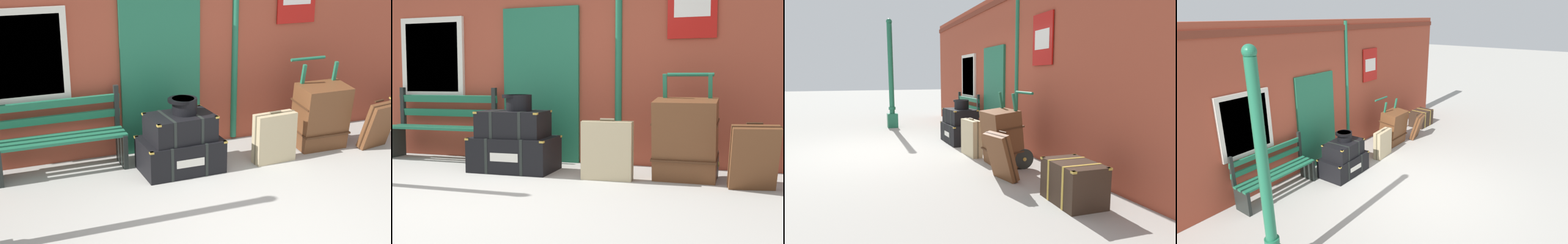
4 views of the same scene
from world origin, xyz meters
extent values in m
plane|color=#A3A099|center=(0.00, 0.00, 0.00)|extent=(60.00, 60.00, 0.00)
cube|color=#9E422D|center=(0.00, 2.60, 1.60)|extent=(10.40, 0.30, 3.20)
cube|color=#1E6647|center=(-0.29, 2.43, 1.05)|extent=(1.10, 0.05, 2.10)
cube|color=#123D2A|center=(-0.29, 2.41, 1.05)|extent=(0.06, 0.02, 2.10)
cube|color=silver|center=(-2.01, 2.43, 1.45)|extent=(1.04, 0.06, 1.16)
cube|color=silver|center=(-2.01, 2.41, 1.45)|extent=(0.88, 0.02, 1.00)
cylinder|color=#1E6647|center=(0.80, 2.45, 1.60)|extent=(0.09, 0.09, 3.14)
cube|color=#1E6647|center=(-1.70, 1.96, 0.45)|extent=(1.60, 0.09, 0.04)
cube|color=#1E6647|center=(-1.70, 2.10, 0.45)|extent=(1.60, 0.09, 0.04)
cube|color=#1E6647|center=(-1.70, 2.24, 0.45)|extent=(1.60, 0.09, 0.04)
cube|color=#1E6647|center=(-1.70, 2.30, 0.65)|extent=(1.60, 0.05, 0.10)
cube|color=#1E6647|center=(-1.70, 2.30, 0.85)|extent=(1.60, 0.05, 0.10)
cube|color=black|center=(-0.94, 2.10, 0.23)|extent=(0.06, 0.40, 0.45)
cube|color=black|center=(-0.94, 2.30, 0.73)|extent=(0.06, 0.06, 0.56)
cube|color=black|center=(-0.31, 1.65, 0.21)|extent=(1.02, 0.66, 0.42)
cube|color=black|center=(-0.53, 1.64, 0.21)|extent=(0.05, 0.65, 0.43)
cube|color=black|center=(-0.08, 1.65, 0.21)|extent=(0.05, 0.65, 0.43)
cube|color=#B79338|center=(-0.78, 1.33, 0.41)|extent=(0.05, 0.05, 0.02)
cube|color=#B79338|center=(0.18, 1.36, 0.41)|extent=(0.05, 0.05, 0.02)
cube|color=#B79338|center=(-0.80, 1.93, 0.41)|extent=(0.05, 0.05, 0.02)
cube|color=#B79338|center=(0.16, 1.96, 0.41)|extent=(0.05, 0.05, 0.02)
cube|color=silver|center=(-0.29, 1.32, 0.21)|extent=(0.36, 0.01, 0.10)
cube|color=black|center=(-0.31, 1.63, 0.58)|extent=(0.83, 0.59, 0.32)
cube|color=black|center=(-0.49, 1.62, 0.58)|extent=(0.07, 0.55, 0.33)
cube|color=black|center=(-0.13, 1.64, 0.58)|extent=(0.07, 0.55, 0.33)
cube|color=#B79338|center=(-0.67, 1.36, 0.73)|extent=(0.05, 0.05, 0.02)
cube|color=#B79338|center=(0.08, 1.41, 0.73)|extent=(0.05, 0.05, 0.02)
cube|color=#B79338|center=(-0.71, 1.86, 0.73)|extent=(0.05, 0.05, 0.02)
cube|color=#B79338|center=(0.05, 1.91, 0.73)|extent=(0.05, 0.05, 0.02)
cylinder|color=black|center=(-0.24, 1.65, 0.84)|extent=(0.31, 0.31, 0.20)
cylinder|color=black|center=(-0.29, 1.65, 0.92)|extent=(0.33, 0.33, 0.04)
cube|color=black|center=(1.76, 1.66, 0.01)|extent=(0.56, 0.28, 0.03)
cube|color=#1E6647|center=(1.51, 1.86, 0.59)|extent=(0.04, 0.26, 1.19)
cube|color=#1E6647|center=(2.01, 1.86, 0.59)|extent=(0.04, 0.26, 1.19)
cylinder|color=#1E6647|center=(1.76, 2.08, 1.18)|extent=(0.54, 0.04, 0.04)
cylinder|color=black|center=(1.44, 1.92, 0.16)|extent=(0.04, 0.32, 0.32)
cylinder|color=#B79338|center=(1.44, 1.92, 0.16)|extent=(0.07, 0.06, 0.06)
cylinder|color=black|center=(2.08, 1.92, 0.16)|extent=(0.04, 0.32, 0.32)
cylinder|color=#B79338|center=(2.08, 1.92, 0.16)|extent=(0.07, 0.06, 0.06)
cube|color=brown|center=(1.76, 1.68, 0.46)|extent=(0.68, 0.53, 0.92)
cube|color=#432715|center=(1.76, 1.68, 0.26)|extent=(0.70, 0.46, 0.07)
cube|color=#432715|center=(1.76, 1.68, 0.66)|extent=(0.70, 0.46, 0.07)
cube|color=tan|center=(0.93, 1.46, 0.33)|extent=(0.58, 0.23, 0.66)
cylinder|color=#71644C|center=(0.93, 1.46, 0.68)|extent=(0.16, 0.04, 0.03)
cube|color=brown|center=(0.93, 1.46, 0.33)|extent=(0.58, 0.07, 0.67)
cube|color=brown|center=(2.48, 1.35, 0.34)|extent=(0.52, 0.40, 0.68)
cylinder|color=#3A2112|center=(2.48, 1.38, 0.68)|extent=(0.16, 0.06, 0.03)
cube|color=#351E10|center=(2.48, 1.35, 0.34)|extent=(0.51, 0.30, 0.66)
camera|label=1|loc=(-2.70, -4.90, 2.98)|focal=54.68mm
camera|label=2|loc=(2.39, -3.75, 1.11)|focal=44.91mm
camera|label=3|loc=(6.58, -0.53, 1.45)|focal=30.50mm
camera|label=4|loc=(-5.07, -2.55, 3.30)|focal=29.52mm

